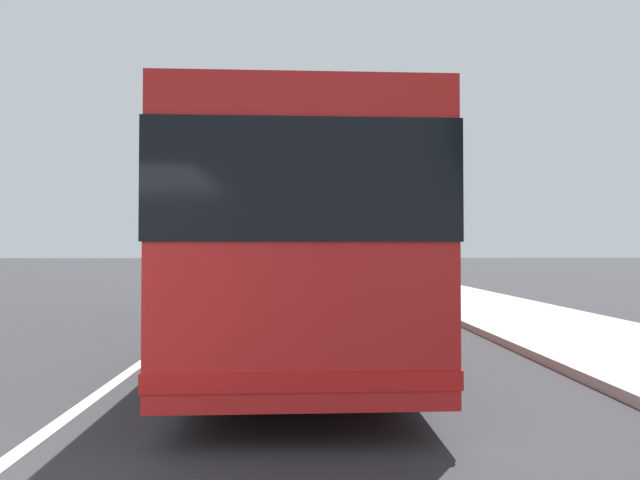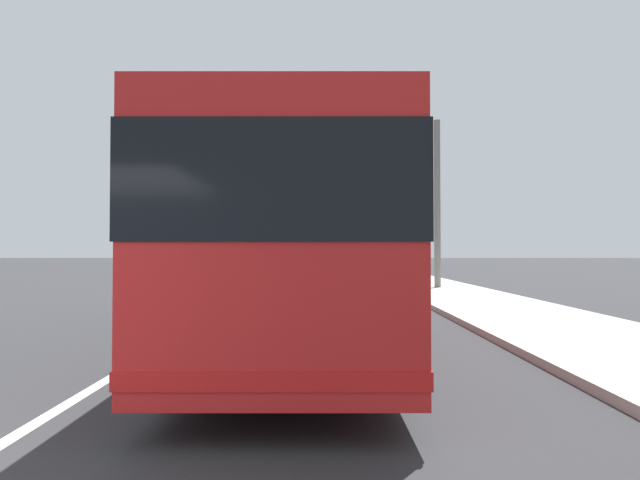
% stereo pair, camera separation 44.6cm
% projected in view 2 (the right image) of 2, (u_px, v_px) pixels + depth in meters
% --- Properties ---
extents(sidewalk_curb, '(110.00, 3.60, 0.14)m').
position_uv_depth(sidewalk_curb, '(530.00, 318.00, 11.85)').
color(sidewalk_curb, '#B2ADA3').
rests_on(sidewalk_curb, ground).
extents(lane_divider_line, '(110.00, 0.16, 0.01)m').
position_uv_depth(lane_divider_line, '(204.00, 321.00, 11.85)').
color(lane_divider_line, silver).
rests_on(lane_divider_line, ground).
extents(coach_bus, '(10.67, 2.68, 3.12)m').
position_uv_depth(coach_bus, '(299.00, 243.00, 9.42)').
color(coach_bus, red).
rests_on(coach_bus, ground).
extents(car_ahead_same_lane, '(4.31, 1.95, 1.39)m').
position_uv_depth(car_ahead_same_lane, '(265.00, 261.00, 46.41)').
color(car_ahead_same_lane, gray).
rests_on(car_ahead_same_lane, ground).
extents(car_far_distant, '(4.52, 1.77, 1.42)m').
position_uv_depth(car_far_distant, '(271.00, 260.00, 51.33)').
color(car_far_distant, navy).
rests_on(car_far_distant, ground).
extents(car_side_street, '(4.45, 2.19, 1.59)m').
position_uv_depth(car_side_street, '(247.00, 264.00, 33.22)').
color(car_side_street, red).
rests_on(car_side_street, ground).
extents(car_oncoming, '(4.80, 2.11, 1.55)m').
position_uv_depth(car_oncoming, '(311.00, 260.00, 46.71)').
color(car_oncoming, '#2D7238').
rests_on(car_oncoming, ground).
extents(utility_pole, '(0.26, 0.26, 7.07)m').
position_uv_depth(utility_pole, '(437.00, 205.00, 21.02)').
color(utility_pole, slate).
rests_on(utility_pole, ground).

